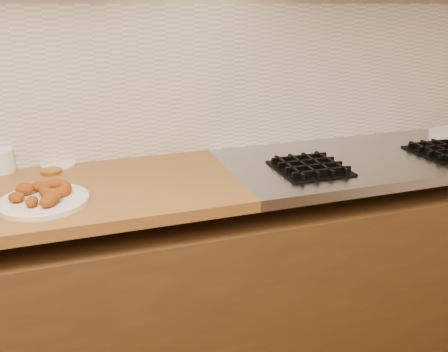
# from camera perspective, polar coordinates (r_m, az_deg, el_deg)

# --- Properties ---
(wall_back) EXTENTS (4.00, 0.02, 2.70)m
(wall_back) POSITION_cam_1_polar(r_m,az_deg,el_deg) (1.92, -17.23, 14.70)
(wall_back) COLOR tan
(wall_back) RESTS_ON ground
(base_cabinet) EXTENTS (3.60, 0.60, 0.77)m
(base_cabinet) POSITION_cam_1_polar(r_m,az_deg,el_deg) (1.96, -13.86, -15.30)
(base_cabinet) COLOR #503717
(base_cabinet) RESTS_ON floor
(stovetop) EXTENTS (1.30, 0.62, 0.04)m
(stovetop) POSITION_cam_1_polar(r_m,az_deg,el_deg) (2.11, 17.60, 1.97)
(stovetop) COLOR #9EA0A5
(stovetop) RESTS_ON base_cabinet
(backsplash) EXTENTS (3.60, 0.02, 0.60)m
(backsplash) POSITION_cam_1_polar(r_m,az_deg,el_deg) (1.93, -16.75, 10.25)
(backsplash) COLOR beige
(backsplash) RESTS_ON wall_back
(burner_grates) EXTENTS (0.91, 0.26, 0.03)m
(burner_grates) POSITION_cam_1_polar(r_m,az_deg,el_deg) (2.02, 18.42, 2.06)
(burner_grates) COLOR black
(burner_grates) RESTS_ON stovetop
(donut_plate) EXTENTS (0.28, 0.28, 0.02)m
(donut_plate) POSITION_cam_1_polar(r_m,az_deg,el_deg) (1.62, -20.82, -2.83)
(donut_plate) COLOR silver
(donut_plate) RESTS_ON butcher_block
(ring_donut) EXTENTS (0.13, 0.13, 0.05)m
(ring_donut) POSITION_cam_1_polar(r_m,az_deg,el_deg) (1.64, -19.66, -1.48)
(ring_donut) COLOR brown
(ring_donut) RESTS_ON donut_plate
(fried_dough_chunks) EXTENTS (0.17, 0.21, 0.04)m
(fried_dough_chunks) POSITION_cam_1_polar(r_m,az_deg,el_deg) (1.60, -21.67, -2.16)
(fried_dough_chunks) COLOR brown
(fried_dough_chunks) RESTS_ON donut_plate
(plastic_tub) EXTENTS (0.12, 0.12, 0.09)m
(plastic_tub) POSITION_cam_1_polar(r_m,az_deg,el_deg) (1.98, -25.37, 1.66)
(plastic_tub) COLOR silver
(plastic_tub) RESTS_ON butcher_block
(tub_lid) EXTENTS (0.15, 0.15, 0.01)m
(tub_lid) POSITION_cam_1_polar(r_m,az_deg,el_deg) (1.98, -19.29, 1.31)
(tub_lid) COLOR silver
(tub_lid) RESTS_ON butcher_block
(brass_jar_lid) EXTENTS (0.10, 0.10, 0.01)m
(brass_jar_lid) POSITION_cam_1_polar(r_m,az_deg,el_deg) (1.90, -20.08, 0.54)
(brass_jar_lid) COLOR #BA8125
(brass_jar_lid) RESTS_ON butcher_block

